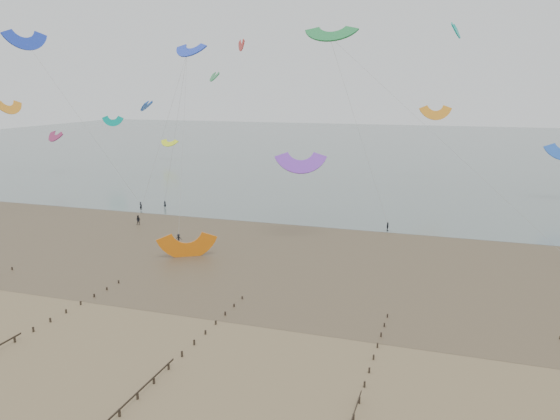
{
  "coord_description": "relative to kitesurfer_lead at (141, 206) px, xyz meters",
  "views": [
    {
      "loc": [
        28.44,
        -47.49,
        25.86
      ],
      "look_at": [
        3.74,
        28.0,
        8.0
      ],
      "focal_mm": 35.0,
      "sensor_mm": 36.0,
      "label": 1
    }
  ],
  "objects": [
    {
      "name": "kites_airborne",
      "position": [
        33.81,
        36.63,
        20.77
      ],
      "size": [
        233.09,
        111.2,
        41.97
      ],
      "color": "orange",
      "rests_on": "ground"
    },
    {
      "name": "kitesurfers",
      "position": [
        62.56,
        -5.95,
        -0.08
      ],
      "size": [
        110.24,
        24.77,
        1.87
      ],
      "color": "black",
      "rests_on": "ground"
    },
    {
      "name": "kitesurfer_lead",
      "position": [
        0.0,
        0.0,
        0.0
      ],
      "size": [
        0.74,
        0.54,
        1.86
      ],
      "primitive_type": "imported",
      "rotation": [
        0.0,
        0.0,
        2.99
      ],
      "color": "black",
      "rests_on": "ground"
    },
    {
      "name": "grounded_kite",
      "position": [
        25.1,
        -26.66,
        -0.93
      ],
      "size": [
        9.72,
        9.15,
        4.24
      ],
      "primitive_type": null,
      "rotation": [
        1.54,
        0.0,
        0.55
      ],
      "color": "orange",
      "rests_on": "ground"
    },
    {
      "name": "sea_and_shore",
      "position": [
        31.72,
        -17.87,
        -0.92
      ],
      "size": [
        500.0,
        665.0,
        0.03
      ],
      "color": "#475654",
      "rests_on": "ground"
    },
    {
      "name": "ground",
      "position": [
        35.79,
        -52.28,
        -0.93
      ],
      "size": [
        500.0,
        500.0,
        0.0
      ],
      "primitive_type": "plane",
      "color": "brown",
      "rests_on": "ground"
    }
  ]
}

